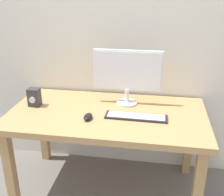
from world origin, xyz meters
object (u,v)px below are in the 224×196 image
at_px(desk, 107,122).
at_px(keyboard_primary, 136,117).
at_px(mouse, 88,117).
at_px(audio_controller, 34,97).
at_px(monitor, 128,74).

bearing_deg(desk, keyboard_primary, -14.01).
bearing_deg(mouse, audio_controller, 161.67).
xyz_separation_m(monitor, keyboard_primary, (0.10, -0.25, -0.24)).
relative_size(keyboard_primary, mouse, 4.19).
xyz_separation_m(desk, keyboard_primary, (0.23, -0.06, 0.09)).
height_order(desk, monitor, monitor).
relative_size(monitor, audio_controller, 3.74).
bearing_deg(keyboard_primary, audio_controller, 174.00).
height_order(desk, audio_controller, audio_controller).
distance_m(desk, audio_controller, 0.61).
height_order(desk, mouse, mouse).
xyz_separation_m(mouse, audio_controller, (-0.48, 0.16, 0.05)).
bearing_deg(desk, mouse, -130.48).
bearing_deg(desk, audio_controller, 177.16).
relative_size(desk, monitor, 2.77).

